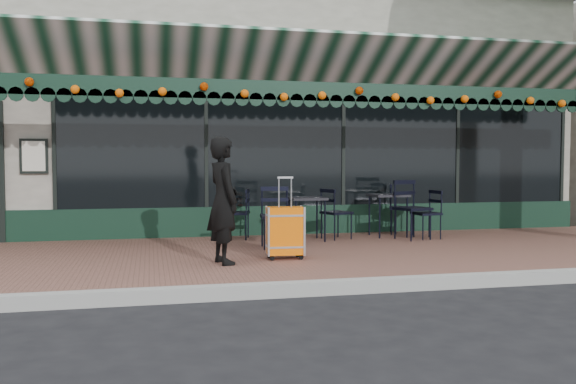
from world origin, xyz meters
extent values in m
plane|color=black|center=(0.00, 0.00, 0.00)|extent=(80.00, 80.00, 0.00)
cube|color=brown|center=(0.00, 2.00, 0.07)|extent=(18.00, 4.00, 0.15)
cube|color=#9E9E99|center=(0.00, -0.08, 0.07)|extent=(18.00, 0.16, 0.15)
cube|color=gray|center=(0.00, 8.00, 2.25)|extent=(12.00, 8.00, 4.50)
cube|color=black|center=(1.20, 3.98, 1.65)|extent=(9.20, 0.04, 2.00)
cube|color=silver|center=(-3.70, 3.94, 1.50)|extent=(0.42, 0.04, 0.55)
cube|color=black|center=(0.00, 2.52, 2.46)|extent=(12.00, 0.03, 0.28)
cylinder|color=orange|center=(0.00, 2.46, 2.44)|extent=(11.60, 0.12, 0.12)
imported|color=black|center=(-1.04, 1.24, 0.94)|extent=(0.51, 0.65, 1.58)
cube|color=orange|center=(-0.22, 1.41, 0.52)|extent=(0.48, 0.29, 0.62)
cube|color=black|center=(-0.22, 1.41, 0.18)|extent=(0.48, 0.29, 0.06)
cube|color=silver|center=(-0.22, 1.41, 1.02)|extent=(0.21, 0.04, 0.38)
cube|color=black|center=(1.99, 3.34, 0.85)|extent=(0.58, 0.58, 0.04)
cylinder|color=black|center=(1.75, 3.10, 0.49)|extent=(0.03, 0.03, 0.68)
cylinder|color=black|center=(2.24, 3.10, 0.49)|extent=(0.03, 0.03, 0.68)
cylinder|color=black|center=(1.75, 3.58, 0.49)|extent=(0.03, 0.03, 0.68)
cylinder|color=black|center=(2.24, 3.58, 0.49)|extent=(0.03, 0.03, 0.68)
cube|color=black|center=(0.52, 3.12, 0.83)|extent=(0.56, 0.56, 0.04)
cylinder|color=black|center=(0.28, 2.89, 0.48)|extent=(0.03, 0.03, 0.66)
cylinder|color=black|center=(0.75, 2.89, 0.48)|extent=(0.03, 0.03, 0.66)
cylinder|color=black|center=(0.28, 3.36, 0.48)|extent=(0.03, 0.03, 0.66)
cylinder|color=black|center=(0.75, 3.36, 0.48)|extent=(0.03, 0.03, 0.66)
camera|label=1|loc=(-1.92, -6.28, 1.44)|focal=38.00mm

